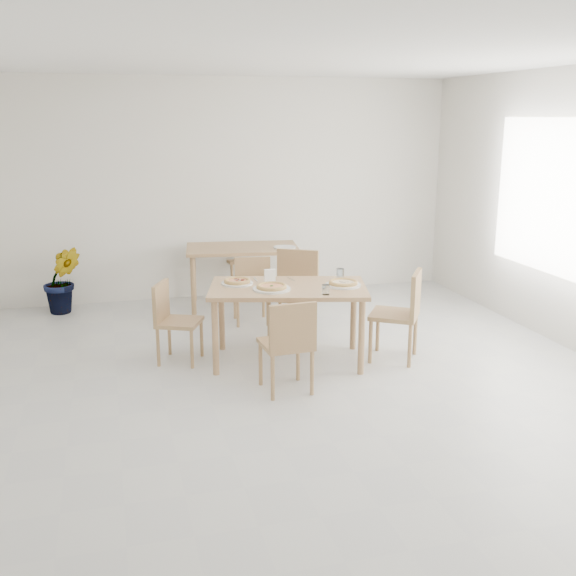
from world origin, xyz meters
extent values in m
plane|color=beige|center=(0.00, 0.00, 0.00)|extent=(7.00, 7.00, 0.00)
plane|color=white|center=(0.00, 0.00, 2.80)|extent=(7.00, 7.00, 0.00)
plane|color=silver|center=(0.00, 3.50, 1.40)|extent=(6.00, 0.00, 6.00)
cube|color=tan|center=(0.12, 0.84, 0.73)|extent=(1.63, 1.17, 0.04)
cylinder|color=tan|center=(-0.61, 0.67, 0.35)|extent=(0.06, 0.06, 0.71)
cylinder|color=tan|center=(0.68, 0.34, 0.35)|extent=(0.06, 0.06, 0.71)
cylinder|color=tan|center=(-0.44, 1.34, 0.35)|extent=(0.06, 0.06, 0.71)
cylinder|color=tan|center=(0.85, 1.01, 0.35)|extent=(0.06, 0.06, 0.71)
cube|color=#A08050|center=(-0.08, 0.16, 0.42)|extent=(0.44, 0.44, 0.04)
cube|color=#A08050|center=(-0.07, -0.03, 0.63)|extent=(0.41, 0.07, 0.39)
cylinder|color=#A08050|center=(0.08, 0.35, 0.20)|extent=(0.04, 0.04, 0.40)
cylinder|color=#A08050|center=(-0.27, 0.32, 0.20)|extent=(0.04, 0.04, 0.40)
cylinder|color=#A08050|center=(0.11, 0.00, 0.20)|extent=(0.04, 0.04, 0.40)
cylinder|color=#A08050|center=(-0.24, -0.03, 0.20)|extent=(0.04, 0.04, 0.40)
cube|color=#A08050|center=(0.35, 1.51, 0.47)|extent=(0.63, 0.63, 0.04)
cube|color=#A08050|center=(0.46, 1.69, 0.71)|extent=(0.41, 0.28, 0.44)
cylinder|color=#A08050|center=(0.08, 1.45, 0.22)|extent=(0.04, 0.04, 0.45)
cylinder|color=#A08050|center=(0.42, 1.24, 0.22)|extent=(0.04, 0.04, 0.45)
cylinder|color=#A08050|center=(0.29, 1.78, 0.22)|extent=(0.04, 0.04, 0.45)
cylinder|color=#A08050|center=(0.62, 1.58, 0.22)|extent=(0.04, 0.04, 0.45)
cube|color=#A08050|center=(-0.89, 1.11, 0.40)|extent=(0.51, 0.51, 0.04)
cube|color=#A08050|center=(-1.04, 1.18, 0.60)|extent=(0.19, 0.37, 0.37)
cylinder|color=#A08050|center=(-0.80, 0.89, 0.19)|extent=(0.03, 0.03, 0.38)
cylinder|color=#A08050|center=(-0.67, 1.19, 0.19)|extent=(0.03, 0.03, 0.38)
cylinder|color=#A08050|center=(-1.10, 1.02, 0.19)|extent=(0.03, 0.03, 0.38)
cylinder|color=#A08050|center=(-0.97, 1.33, 0.19)|extent=(0.03, 0.03, 0.38)
cube|color=#A08050|center=(1.13, 0.64, 0.45)|extent=(0.61, 0.61, 0.04)
cube|color=#A08050|center=(1.30, 0.53, 0.68)|extent=(0.27, 0.39, 0.42)
cylinder|color=#A08050|center=(1.08, 0.90, 0.21)|extent=(0.04, 0.04, 0.43)
cylinder|color=#A08050|center=(0.87, 0.58, 0.21)|extent=(0.04, 0.04, 0.43)
cylinder|color=#A08050|center=(1.39, 0.69, 0.21)|extent=(0.04, 0.04, 0.43)
cylinder|color=#A08050|center=(1.19, 0.38, 0.21)|extent=(0.04, 0.04, 0.43)
cylinder|color=white|center=(-0.06, 0.75, 0.76)|extent=(0.35, 0.35, 0.02)
cylinder|color=white|center=(0.63, 0.72, 0.76)|extent=(0.34, 0.34, 0.02)
cylinder|color=white|center=(-0.33, 1.05, 0.76)|extent=(0.30, 0.30, 0.02)
cylinder|color=#F2CE71|center=(-0.06, 0.75, 0.77)|extent=(0.34, 0.34, 0.01)
torus|color=#F2CE71|center=(-0.06, 0.75, 0.78)|extent=(0.34, 0.34, 0.03)
cylinder|color=#EB5829|center=(-0.06, 0.75, 0.78)|extent=(0.26, 0.26, 0.01)
ellipsoid|color=#215A14|center=(-0.06, 0.75, 0.79)|extent=(0.05, 0.05, 0.01)
cylinder|color=#F2CE71|center=(0.63, 0.72, 0.77)|extent=(0.35, 0.35, 0.01)
torus|color=#F2CE71|center=(0.63, 0.72, 0.78)|extent=(0.35, 0.35, 0.03)
cylinder|color=#FBEECE|center=(0.63, 0.72, 0.78)|extent=(0.27, 0.27, 0.01)
cylinder|color=#F2CE71|center=(-0.33, 1.05, 0.77)|extent=(0.30, 0.30, 0.01)
torus|color=#F2CE71|center=(-0.33, 1.05, 0.78)|extent=(0.31, 0.31, 0.03)
cylinder|color=#EB5829|center=(-0.33, 1.05, 0.78)|extent=(0.23, 0.23, 0.01)
cylinder|color=white|center=(0.37, 0.46, 0.80)|extent=(0.07, 0.07, 0.09)
cylinder|color=white|center=(0.70, 1.00, 0.80)|extent=(0.08, 0.08, 0.10)
cube|color=silver|center=(-0.01, 1.04, 0.76)|extent=(0.11, 0.06, 0.01)
cube|color=white|center=(-0.01, 1.04, 0.82)|extent=(0.10, 0.04, 0.11)
cube|color=silver|center=(0.22, 1.09, 0.75)|extent=(0.04, 0.16, 0.01)
cube|color=silver|center=(-0.12, 1.18, 0.75)|extent=(0.02, 0.17, 0.01)
cube|color=#A08050|center=(0.09, 2.90, 0.73)|extent=(1.45, 0.95, 0.04)
cylinder|color=#A08050|center=(-0.56, 2.67, 0.35)|extent=(0.06, 0.06, 0.71)
cylinder|color=#A08050|center=(0.65, 2.50, 0.35)|extent=(0.06, 0.06, 0.71)
cylinder|color=#A08050|center=(-0.47, 3.30, 0.35)|extent=(0.06, 0.06, 0.71)
cylinder|color=#A08050|center=(0.74, 3.13, 0.35)|extent=(0.06, 0.06, 0.71)
cube|color=#A08050|center=(0.04, 2.19, 0.41)|extent=(0.43, 0.43, 0.04)
cube|color=#A08050|center=(0.03, 2.01, 0.61)|extent=(0.40, 0.07, 0.38)
cylinder|color=#A08050|center=(0.23, 2.34, 0.19)|extent=(0.03, 0.03, 0.39)
cylinder|color=#A08050|center=(-0.11, 2.37, 0.19)|extent=(0.03, 0.03, 0.39)
cylinder|color=#A08050|center=(0.20, 2.00, 0.19)|extent=(0.03, 0.03, 0.39)
cylinder|color=#A08050|center=(-0.14, 2.03, 0.19)|extent=(0.03, 0.03, 0.39)
cube|color=#A08050|center=(0.21, 3.59, 0.45)|extent=(0.49, 0.49, 0.04)
cube|color=#A08050|center=(0.18, 3.79, 0.68)|extent=(0.44, 0.10, 0.42)
cylinder|color=#A08050|center=(0.04, 3.38, 0.22)|extent=(0.04, 0.04, 0.43)
cylinder|color=#A08050|center=(0.42, 3.43, 0.22)|extent=(0.04, 0.04, 0.43)
cylinder|color=#A08050|center=(0.00, 3.76, 0.22)|extent=(0.04, 0.04, 0.43)
cylinder|color=#A08050|center=(0.37, 3.80, 0.22)|extent=(0.04, 0.04, 0.43)
cylinder|color=white|center=(0.57, 2.68, 0.76)|extent=(0.27, 0.27, 0.02)
imported|color=#1E6526|center=(-2.06, 3.15, 0.41)|extent=(0.48, 0.40, 0.81)
camera|label=1|loc=(-1.48, -5.12, 2.31)|focal=42.00mm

